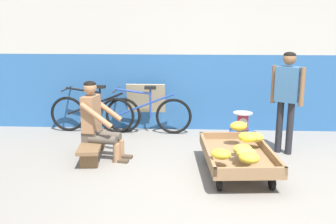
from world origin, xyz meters
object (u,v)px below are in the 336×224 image
at_px(low_bench, 93,145).
at_px(vendor_seated, 97,121).
at_px(bicycle_far_left, 145,114).
at_px(weighing_scale, 243,121).
at_px(shopping_bag, 250,150).
at_px(sign_board, 146,106).
at_px(banana_cart, 237,156).
at_px(plastic_crate, 242,140).
at_px(customer_adult, 287,91).
at_px(bicycle_near_left, 95,113).

relative_size(low_bench, vendor_seated, 0.99).
bearing_deg(vendor_seated, bicycle_far_left, 68.09).
bearing_deg(low_bench, weighing_scale, 12.94).
distance_m(low_bench, shopping_bag, 2.31).
relative_size(bicycle_far_left, sign_board, 1.91).
xyz_separation_m(banana_cart, plastic_crate, (0.19, 1.00, -0.09)).
relative_size(bicycle_far_left, customer_adult, 1.09).
bearing_deg(shopping_bag, bicycle_near_left, 154.98).
bearing_deg(banana_cart, plastic_crate, 79.39).
distance_m(banana_cart, customer_adult, 1.37).
bearing_deg(weighing_scale, plastic_crate, 90.00).
distance_m(low_bench, bicycle_near_left, 1.39).
height_order(sign_board, customer_adult, customer_adult).
relative_size(vendor_seated, shopping_bag, 4.75).
bearing_deg(plastic_crate, customer_adult, -12.73).
distance_m(banana_cart, sign_board, 2.52).
bearing_deg(bicycle_far_left, bicycle_near_left, 177.00).
bearing_deg(weighing_scale, banana_cart, -100.62).
height_order(bicycle_far_left, sign_board, sign_board).
distance_m(low_bench, bicycle_far_left, 1.45).
distance_m(bicycle_near_left, customer_adult, 3.33).
distance_m(plastic_crate, shopping_bag, 0.38).
height_order(banana_cart, weighing_scale, weighing_scale).
xyz_separation_m(bicycle_near_left, customer_adult, (3.13, -0.97, 0.60)).
distance_m(banana_cart, bicycle_far_left, 2.29).
relative_size(banana_cart, bicycle_near_left, 0.91).
distance_m(plastic_crate, bicycle_near_left, 2.66).
bearing_deg(banana_cart, bicycle_near_left, 141.83).
xyz_separation_m(bicycle_near_left, bicycle_far_left, (0.91, -0.05, 0.00)).
distance_m(low_bench, customer_adult, 2.96).
bearing_deg(customer_adult, bicycle_near_left, 162.70).
height_order(banana_cart, sign_board, sign_board).
distance_m(vendor_seated, weighing_scale, 2.21).
relative_size(low_bench, customer_adult, 0.74).
xyz_separation_m(vendor_seated, bicycle_near_left, (-0.38, 1.36, -0.21)).
relative_size(weighing_scale, bicycle_far_left, 0.18).
height_order(weighing_scale, sign_board, sign_board).
height_order(plastic_crate, bicycle_far_left, bicycle_far_left).
relative_size(vendor_seated, weighing_scale, 3.80).
bearing_deg(banana_cart, low_bench, 166.69).
relative_size(plastic_crate, bicycle_far_left, 0.22).
bearing_deg(vendor_seated, bicycle_near_left, 105.41).
xyz_separation_m(low_bench, plastic_crate, (2.23, 0.51, -0.05)).
xyz_separation_m(bicycle_far_left, customer_adult, (2.22, -0.93, 0.60)).
distance_m(customer_adult, shopping_bag, 1.02).
height_order(bicycle_near_left, customer_adult, customer_adult).
distance_m(vendor_seated, shopping_bag, 2.26).
bearing_deg(customer_adult, weighing_scale, 167.37).
bearing_deg(vendor_seated, sign_board, 71.72).
height_order(banana_cart, plastic_crate, banana_cart).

